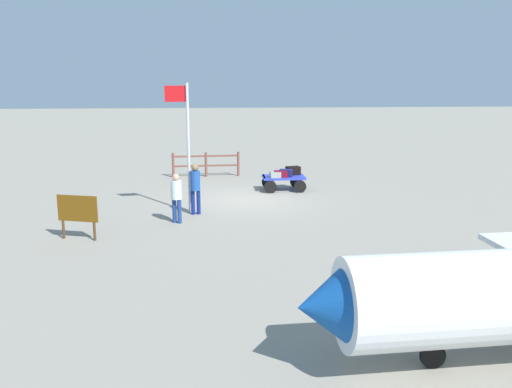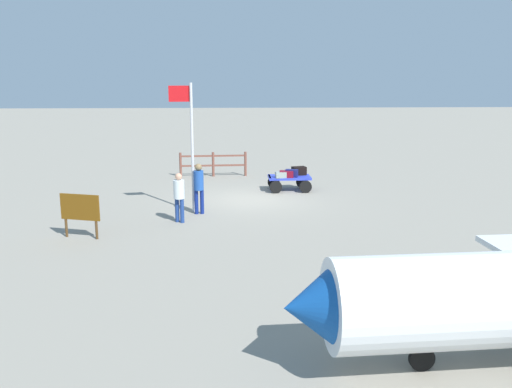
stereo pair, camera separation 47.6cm
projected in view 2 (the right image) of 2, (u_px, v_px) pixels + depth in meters
ground_plane at (252, 200)px, 21.86m from camera, size 120.00×120.00×0.00m
luggage_cart at (289, 180)px, 23.49m from camera, size 1.80×1.19×0.63m
suitcase_dark at (292, 173)px, 23.23m from camera, size 0.58×0.42×0.32m
suitcase_tan at (299, 171)px, 23.69m from camera, size 0.66×0.53×0.36m
suitcase_olive at (282, 175)px, 23.08m from camera, size 0.58×0.39×0.25m
suitcase_navy at (286, 174)px, 23.13m from camera, size 0.59×0.40×0.28m
worker_lead at (179, 193)px, 18.34m from camera, size 0.50×0.50×1.68m
worker_trailing at (199, 184)px, 19.44m from camera, size 0.37×0.37×1.82m
flagpole at (190, 138)px, 19.37m from camera, size 0.82×0.13×4.60m
signboard at (80, 209)px, 16.59m from camera, size 1.25×0.42×1.36m
wooden_fence at (213, 163)px, 26.70m from camera, size 3.27×0.30×1.18m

